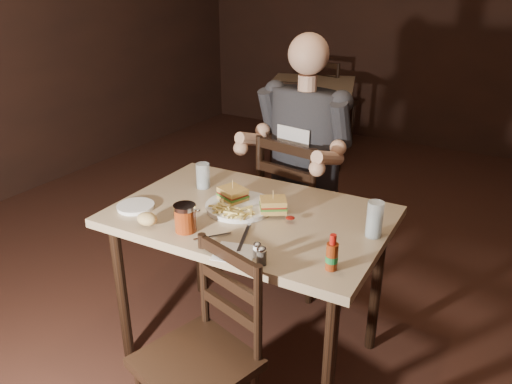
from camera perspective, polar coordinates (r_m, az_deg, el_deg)
The scene contains 24 objects.
room_shell at distance 2.11m, azimuth 9.91°, elevation 14.25°, with size 7.00×7.00×7.00m.
main_table at distance 2.23m, azimuth -0.65°, elevation -4.28°, with size 1.21×0.83×0.77m.
bg_table at distance 4.98m, azimuth 6.35°, elevation 11.36°, with size 1.01×1.01×0.77m.
chair_far at distance 2.92m, azimuth 5.41°, elevation -2.13°, with size 0.43×0.47×0.93m, color black, non-canonical shape.
chair_near at distance 1.96m, azimuth -6.93°, elevation -18.76°, with size 0.38×0.42×0.83m, color black, non-canonical shape.
bg_chair_far at distance 5.52m, azimuth 8.66°, elevation 10.08°, with size 0.42×0.46×0.91m, color black, non-canonical shape.
bg_chair_near at distance 4.57m, azimuth 3.31°, elevation 6.92°, with size 0.39×0.42×0.83m, color black, non-canonical shape.
diner at distance 2.70m, azimuth 5.22°, elevation 7.23°, with size 0.57×0.45×0.98m, color #29282D, non-canonical shape.
dinner_plate at distance 2.23m, azimuth -1.87°, elevation -1.73°, with size 0.30×0.30×0.02m, color white.
sandwich_left at distance 2.25m, azimuth -2.68°, elevation 0.21°, with size 0.12×0.10×0.10m, color tan, non-canonical shape.
sandwich_right at distance 2.15m, azimuth 1.97°, elevation -1.05°, with size 0.11×0.09×0.10m, color tan, non-canonical shape.
fries_pile at distance 2.15m, azimuth -2.63°, elevation -1.98°, with size 0.23×0.16×0.04m, color #E7CF6C, non-canonical shape.
ketchup_dollop at distance 2.10m, azimuth 3.94°, elevation -2.97°, with size 0.04×0.04×0.01m, color maroon.
glass_left at distance 2.44m, azimuth -6.08°, elevation 1.87°, with size 0.07×0.07×0.12m, color silver.
glass_right at distance 2.03m, azimuth 13.40°, elevation -3.05°, with size 0.07×0.07×0.15m, color silver.
hot_sauce at distance 1.78m, azimuth 8.70°, elevation -6.81°, with size 0.04×0.04×0.14m, color maroon, non-canonical shape.
salt_shaker at distance 1.85m, azimuth 0.14°, elevation -6.66°, with size 0.03×0.03×0.06m, color white, non-canonical shape.
pepper_shaker at distance 1.81m, azimuth 0.64°, elevation -7.32°, with size 0.04×0.04×0.07m, color #38332D, non-canonical shape.
syrup_dispenser at distance 2.04m, azimuth -8.10°, elevation -2.96°, with size 0.09×0.09×0.12m, color maroon, non-canonical shape.
napkin at distance 1.89m, azimuth -2.43°, elevation -6.95°, with size 0.15×0.14×0.00m, color white.
knife at distance 1.98m, azimuth -1.37°, elevation -5.18°, with size 0.01×0.23×0.01m, color silver.
fork at distance 2.00m, azimuth -5.01°, elevation -5.09°, with size 0.01×0.15×0.00m, color silver.
side_plate at distance 2.29m, azimuth -13.59°, elevation -1.70°, with size 0.16×0.16×0.01m, color white.
bread_roll at distance 2.10m, azimuth -12.34°, elevation -3.02°, with size 0.09×0.07×0.05m, color tan.
Camera 1 is at (0.74, -1.95, 1.73)m, focal length 35.00 mm.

